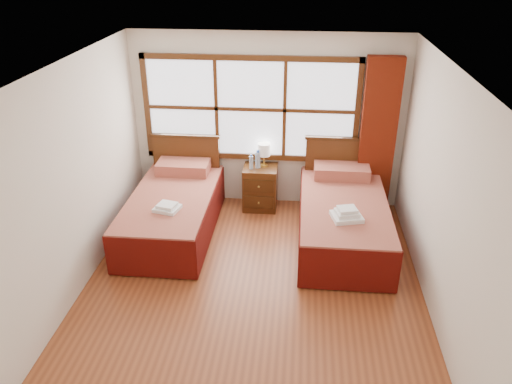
{
  "coord_description": "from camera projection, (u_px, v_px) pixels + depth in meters",
  "views": [
    {
      "loc": [
        0.49,
        -4.78,
        3.69
      ],
      "look_at": [
        -0.03,
        0.7,
        0.91
      ],
      "focal_mm": 35.0,
      "sensor_mm": 36.0,
      "label": 1
    }
  ],
  "objects": [
    {
      "name": "lamp",
      "position": [
        264.0,
        150.0,
        7.37
      ],
      "size": [
        0.18,
        0.18,
        0.36
      ],
      "color": "gold",
      "rests_on": "nightstand"
    },
    {
      "name": "towels_left",
      "position": [
        167.0,
        207.0,
        6.42
      ],
      "size": [
        0.36,
        0.33,
        0.09
      ],
      "rotation": [
        0.0,
        0.0,
        -0.25
      ],
      "color": "white",
      "rests_on": "bed_left"
    },
    {
      "name": "window",
      "position": [
        250.0,
        109.0,
        7.27
      ],
      "size": [
        3.16,
        0.06,
        1.56
      ],
      "color": "white",
      "rests_on": "wall_back"
    },
    {
      "name": "bed_right",
      "position": [
        343.0,
        217.0,
        6.77
      ],
      "size": [
        1.16,
        2.26,
        1.14
      ],
      "color": "#3B200C",
      "rests_on": "floor"
    },
    {
      "name": "bottle_far",
      "position": [
        258.0,
        160.0,
        7.37
      ],
      "size": [
        0.07,
        0.07,
        0.28
      ],
      "color": "#A2B9D0",
      "rests_on": "nightstand"
    },
    {
      "name": "bottle_near",
      "position": [
        251.0,
        162.0,
        7.35
      ],
      "size": [
        0.06,
        0.06,
        0.22
      ],
      "color": "#A2B9D0",
      "rests_on": "nightstand"
    },
    {
      "name": "wall_right",
      "position": [
        443.0,
        197.0,
        5.2
      ],
      "size": [
        0.0,
        4.5,
        4.5
      ],
      "primitive_type": "plane",
      "rotation": [
        1.57,
        0.0,
        -1.57
      ],
      "color": "silver",
      "rests_on": "floor"
    },
    {
      "name": "towels_right",
      "position": [
        347.0,
        214.0,
        6.16
      ],
      "size": [
        0.42,
        0.39,
        0.15
      ],
      "rotation": [
        0.0,
        0.0,
        0.25
      ],
      "color": "white",
      "rests_on": "bed_right"
    },
    {
      "name": "nightstand",
      "position": [
        260.0,
        188.0,
        7.58
      ],
      "size": [
        0.5,
        0.49,
        0.67
      ],
      "color": "#4A2710",
      "rests_on": "floor"
    },
    {
      "name": "wall_back",
      "position": [
        268.0,
        122.0,
        7.37
      ],
      "size": [
        4.0,
        0.0,
        4.0
      ],
      "primitive_type": "plane",
      "rotation": [
        1.57,
        0.0,
        0.0
      ],
      "color": "silver",
      "rests_on": "floor"
    },
    {
      "name": "floor",
      "position": [
        253.0,
        287.0,
        5.95
      ],
      "size": [
        4.5,
        4.5,
        0.0
      ],
      "primitive_type": "plane",
      "color": "brown",
      "rests_on": "ground"
    },
    {
      "name": "bed_left",
      "position": [
        174.0,
        209.0,
        6.97
      ],
      "size": [
        1.12,
        2.18,
        1.1
      ],
      "color": "#3B200C",
      "rests_on": "floor"
    },
    {
      "name": "ceiling",
      "position": [
        252.0,
        68.0,
        4.78
      ],
      "size": [
        4.5,
        4.5,
        0.0
      ],
      "primitive_type": "plane",
      "rotation": [
        3.14,
        0.0,
        0.0
      ],
      "color": "white",
      "rests_on": "wall_back"
    },
    {
      "name": "wall_left",
      "position": [
        73.0,
        182.0,
        5.54
      ],
      "size": [
        0.0,
        4.5,
        4.5
      ],
      "primitive_type": "plane",
      "rotation": [
        1.57,
        0.0,
        1.57
      ],
      "color": "silver",
      "rests_on": "floor"
    },
    {
      "name": "curtain",
      "position": [
        378.0,
        137.0,
        7.17
      ],
      "size": [
        0.5,
        0.16,
        2.3
      ],
      "primitive_type": "cube",
      "color": "maroon",
      "rests_on": "wall_back"
    }
  ]
}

